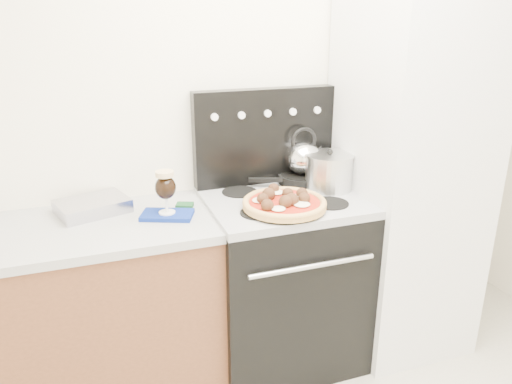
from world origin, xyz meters
name	(u,v)px	position (x,y,z in m)	size (l,w,h in m)	color
room_shell	(370,195)	(0.00, 0.29, 1.25)	(3.52, 3.01, 2.52)	beige
base_cabinet	(59,323)	(-1.02, 1.20, 0.43)	(1.45, 0.60, 0.86)	brown
countertop	(45,234)	(-1.02, 1.20, 0.88)	(1.48, 0.63, 0.04)	#AFAFB0
stove_body	(282,283)	(0.08, 1.18, 0.44)	(0.76, 0.65, 0.88)	black
cooktop	(283,202)	(0.08, 1.18, 0.90)	(0.76, 0.65, 0.04)	#ADADB2
backguard	(264,136)	(0.08, 1.45, 1.17)	(0.76, 0.08, 0.50)	black
fridge	(407,179)	(0.78, 1.15, 0.95)	(0.64, 0.68, 1.90)	silver
foil_sheet	(93,206)	(-0.82, 1.35, 0.93)	(0.31, 0.23, 0.06)	silver
oven_mitt	(167,215)	(-0.50, 1.17, 0.91)	(0.23, 0.13, 0.02)	navy
beer_glass	(166,192)	(-0.50, 1.17, 1.02)	(0.09, 0.09, 0.20)	black
pizza_pan	(284,208)	(0.02, 1.03, 0.93)	(0.36, 0.36, 0.01)	black
pizza	(284,202)	(0.02, 1.03, 0.96)	(0.39, 0.39, 0.06)	tan
skillet	(303,178)	(0.27, 1.36, 0.94)	(0.26, 0.26, 0.05)	black
tea_kettle	(303,155)	(0.27, 1.36, 1.07)	(0.19, 0.19, 0.21)	silver
stock_pot	(329,172)	(0.35, 1.23, 1.01)	(0.24, 0.24, 0.18)	silver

